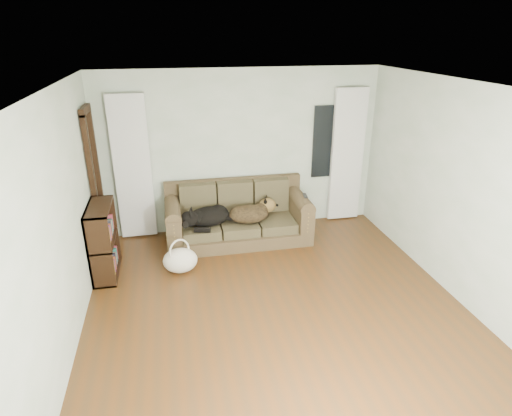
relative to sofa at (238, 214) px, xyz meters
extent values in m
plane|color=#432A14|center=(0.15, -1.97, -0.45)|extent=(5.00, 5.00, 0.00)
plane|color=white|center=(0.15, -1.97, 2.15)|extent=(5.00, 5.00, 0.00)
cube|color=silver|center=(0.15, 0.53, 0.85)|extent=(4.50, 0.04, 2.60)
cube|color=silver|center=(-2.10, -1.97, 0.85)|extent=(0.04, 5.00, 2.60)
cube|color=silver|center=(2.40, -1.97, 0.85)|extent=(0.04, 5.00, 2.60)
cube|color=white|center=(-1.55, 0.45, 0.70)|extent=(0.55, 0.08, 2.25)
cube|color=white|center=(1.95, 0.45, 0.70)|extent=(0.55, 0.08, 2.25)
cube|color=black|center=(1.60, 0.50, 0.95)|extent=(0.50, 0.03, 1.20)
cube|color=black|center=(-2.05, 0.07, 0.60)|extent=(0.07, 0.60, 2.10)
cube|color=#3A321E|center=(0.00, 0.00, 0.00)|extent=(2.22, 0.96, 0.91)
ellipsoid|color=black|center=(-0.50, -0.10, 0.03)|extent=(0.73, 0.57, 0.28)
ellipsoid|color=black|center=(0.19, -0.09, 0.04)|extent=(0.66, 0.47, 0.29)
cube|color=black|center=(1.04, -0.15, 0.28)|extent=(0.07, 0.17, 0.02)
ellipsoid|color=beige|center=(-0.95, -0.81, -0.29)|extent=(0.55, 0.47, 0.35)
cube|color=black|center=(-1.94, -0.65, 0.05)|extent=(0.38, 0.83, 1.00)
camera|label=1|loc=(-0.97, -6.08, 2.67)|focal=30.00mm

